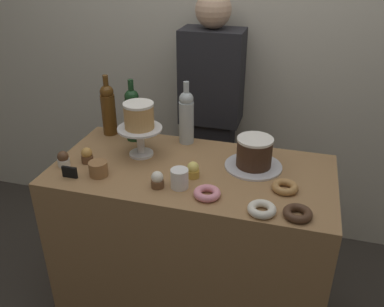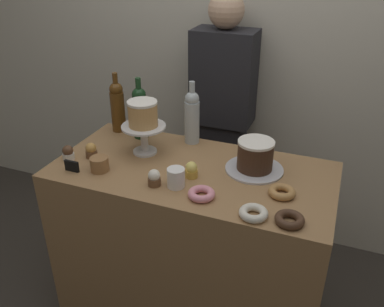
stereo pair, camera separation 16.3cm
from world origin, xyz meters
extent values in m
cube|color=beige|center=(0.00, 0.89, 1.30)|extent=(6.00, 0.05, 2.60)
cube|color=#997047|center=(0.00, 0.00, 0.45)|extent=(1.29, 0.64, 0.90)
cylinder|color=silver|center=(-0.28, 0.07, 0.91)|extent=(0.12, 0.12, 0.01)
cylinder|color=silver|center=(-0.28, 0.07, 0.97)|extent=(0.04, 0.04, 0.12)
cylinder|color=silver|center=(-0.28, 0.07, 1.04)|extent=(0.21, 0.21, 0.01)
cylinder|color=tan|center=(-0.28, 0.07, 1.10)|extent=(0.14, 0.14, 0.11)
cylinder|color=white|center=(-0.28, 0.07, 1.16)|extent=(0.14, 0.14, 0.01)
cylinder|color=silver|center=(0.27, 0.09, 0.91)|extent=(0.27, 0.27, 0.01)
cylinder|color=#3D2619|center=(0.27, 0.09, 0.97)|extent=(0.16, 0.16, 0.12)
cylinder|color=white|center=(0.27, 0.09, 1.04)|extent=(0.16, 0.16, 0.01)
cylinder|color=#5B3814|center=(-0.53, 0.26, 1.01)|extent=(0.08, 0.08, 0.22)
sphere|color=#5B3814|center=(-0.53, 0.26, 1.14)|extent=(0.07, 0.07, 0.07)
cylinder|color=#5B3814|center=(-0.53, 0.26, 1.19)|extent=(0.03, 0.03, 0.08)
cylinder|color=#193D1E|center=(-0.38, 0.22, 1.01)|extent=(0.08, 0.08, 0.22)
sphere|color=#193D1E|center=(-0.38, 0.22, 1.14)|extent=(0.07, 0.07, 0.07)
cylinder|color=#193D1E|center=(-0.38, 0.22, 1.19)|extent=(0.03, 0.03, 0.08)
cylinder|color=#B2BCC1|center=(-0.10, 0.26, 1.01)|extent=(0.08, 0.08, 0.22)
sphere|color=#B2BCC1|center=(-0.10, 0.26, 1.14)|extent=(0.07, 0.07, 0.07)
cylinder|color=#B2BCC1|center=(-0.10, 0.26, 1.19)|extent=(0.03, 0.03, 0.08)
cylinder|color=gold|center=(0.02, -0.07, 0.92)|extent=(0.06, 0.06, 0.03)
sphere|color=#EFDB6B|center=(0.02, -0.07, 0.95)|extent=(0.05, 0.05, 0.05)
cylinder|color=brown|center=(-0.10, -0.19, 0.92)|extent=(0.06, 0.06, 0.03)
sphere|color=white|center=(-0.10, -0.19, 0.95)|extent=(0.05, 0.05, 0.05)
cylinder|color=white|center=(-0.58, -0.13, 0.92)|extent=(0.06, 0.06, 0.03)
sphere|color=brown|center=(-0.58, -0.13, 0.95)|extent=(0.05, 0.05, 0.05)
cylinder|color=brown|center=(-0.49, -0.07, 0.92)|extent=(0.06, 0.06, 0.03)
sphere|color=#CC9347|center=(-0.49, -0.07, 0.95)|extent=(0.05, 0.05, 0.05)
torus|color=silver|center=(0.35, -0.25, 0.92)|extent=(0.11, 0.11, 0.03)
torus|color=pink|center=(0.12, -0.20, 0.92)|extent=(0.11, 0.11, 0.03)
torus|color=#B27F47|center=(0.42, -0.07, 0.92)|extent=(0.11, 0.11, 0.03)
torus|color=#472D1E|center=(0.48, -0.24, 0.92)|extent=(0.11, 0.11, 0.03)
cylinder|color=olive|center=(-0.39, -0.17, 0.91)|extent=(0.08, 0.08, 0.01)
cylinder|color=olive|center=(-0.39, -0.17, 0.92)|extent=(0.08, 0.08, 0.01)
cylinder|color=olive|center=(-0.39, -0.17, 0.93)|extent=(0.08, 0.08, 0.01)
cylinder|color=olive|center=(-0.39, -0.17, 0.94)|extent=(0.08, 0.08, 0.01)
cylinder|color=olive|center=(-0.39, -0.17, 0.95)|extent=(0.08, 0.08, 0.01)
cylinder|color=olive|center=(-0.39, -0.17, 0.96)|extent=(0.08, 0.08, 0.01)
cube|color=black|center=(-0.50, -0.22, 0.93)|extent=(0.07, 0.01, 0.05)
cylinder|color=white|center=(-0.01, -0.16, 0.94)|extent=(0.08, 0.08, 0.08)
cube|color=black|center=(-0.07, 0.70, 0.42)|extent=(0.28, 0.18, 0.85)
cube|color=#232328|center=(-0.07, 0.70, 1.12)|extent=(0.36, 0.22, 0.55)
sphere|color=tan|center=(-0.07, 0.70, 1.50)|extent=(0.20, 0.20, 0.20)
camera|label=1|loc=(0.44, -1.56, 1.83)|focal=37.95mm
camera|label=2|loc=(0.59, -1.51, 1.83)|focal=37.95mm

